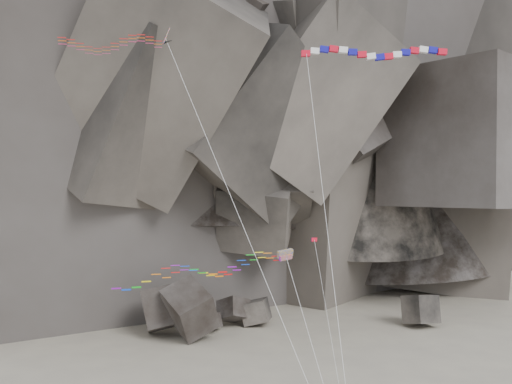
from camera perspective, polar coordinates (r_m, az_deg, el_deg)
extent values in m
cube|color=#47423F|center=(78.05, -9.10, -12.11)|extent=(6.48, 6.18, 7.29)
cube|color=#47423F|center=(79.41, -4.55, -13.07)|extent=(3.48, 3.76, 2.69)
cube|color=#47423F|center=(75.02, -6.66, -12.70)|extent=(7.76, 8.60, 8.25)
cube|color=#47423F|center=(82.46, 0.00, -12.15)|extent=(5.13, 5.00, 3.87)
cube|color=#47423F|center=(82.00, -2.26, -12.31)|extent=(4.89, 5.52, 4.65)
cube|color=#47423F|center=(84.73, 16.14, -11.52)|extent=(4.88, 5.32, 4.86)
cylinder|color=silver|center=(37.57, -0.58, -5.16)|extent=(10.47, 12.63, 29.47)
cube|color=red|center=(44.93, 4.99, 13.62)|extent=(0.74, 0.56, 0.44)
cube|color=white|center=(45.02, 5.91, 13.83)|extent=(0.77, 0.56, 0.50)
cube|color=#110D98|center=(45.07, 6.83, 13.97)|extent=(0.79, 0.57, 0.53)
cube|color=red|center=(45.09, 7.77, 13.98)|extent=(0.79, 0.57, 0.53)
cube|color=white|center=(45.09, 8.71, 13.85)|extent=(0.77, 0.56, 0.50)
cube|color=#110D98|center=(45.11, 9.63, 13.62)|extent=(0.74, 0.56, 0.46)
cube|color=red|center=(45.16, 10.54, 13.36)|extent=(0.76, 0.56, 0.48)
cube|color=white|center=(45.28, 11.42, 13.14)|extent=(0.78, 0.57, 0.52)
cube|color=#110D98|center=(45.47, 12.27, 13.04)|extent=(0.79, 0.57, 0.53)
cube|color=red|center=(45.71, 13.09, 13.06)|extent=(0.78, 0.57, 0.51)
cube|color=white|center=(45.99, 13.91, 13.19)|extent=(0.75, 0.56, 0.47)
cube|color=#110D98|center=(46.28, 14.72, 13.35)|extent=(0.75, 0.56, 0.47)
cube|color=red|center=(46.54, 15.54, 13.47)|extent=(0.78, 0.57, 0.52)
cube|color=white|center=(46.75, 16.38, 13.49)|extent=(0.79, 0.57, 0.53)
cube|color=#110D98|center=(46.91, 17.24, 13.39)|extent=(0.78, 0.57, 0.52)
cube|color=red|center=(47.03, 18.11, 13.17)|extent=(0.76, 0.56, 0.48)
cylinder|color=silver|center=(38.43, 7.36, -5.69)|extent=(0.16, 11.54, 28.58)
cube|color=#D6A10B|center=(43.69, 2.93, -6.16)|extent=(1.32, 0.87, 0.74)
cube|color=#0CB219|center=(43.55, 2.99, -6.56)|extent=(1.11, 0.68, 0.51)
cylinder|color=silver|center=(39.86, 6.16, -16.69)|extent=(1.53, 11.63, 13.32)
cube|color=red|center=(48.41, 5.85, -4.75)|extent=(0.51, 0.11, 0.32)
cube|color=#110D98|center=(48.37, 5.66, -4.76)|extent=(0.19, 0.07, 0.33)
cylinder|color=silver|center=(42.13, 7.70, -15.29)|extent=(2.07, 15.63, 13.91)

